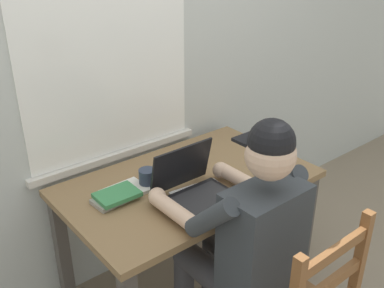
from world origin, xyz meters
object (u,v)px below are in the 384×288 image
object	(u,v)px
desk	(189,197)
landscape_photo_print	(260,159)
laptop	(193,186)
book_stack_main	(116,196)
computer_mouse	(247,180)
coffee_mug_dark	(148,178)
coffee_mug_white	(193,164)
seated_person	(244,235)

from	to	relation	value
desk	landscape_photo_print	world-z (taller)	landscape_photo_print
laptop	book_stack_main	world-z (taller)	laptop
computer_mouse	landscape_photo_print	xyz separation A→B (m)	(0.24, 0.13, -0.02)
laptop	landscape_photo_print	xyz separation A→B (m)	(0.52, 0.07, -0.05)
coffee_mug_dark	laptop	bearing A→B (deg)	-64.16
book_stack_main	landscape_photo_print	distance (m)	0.82
coffee_mug_dark	landscape_photo_print	size ratio (longest dim) A/B	0.92
coffee_mug_dark	landscape_photo_print	bearing A→B (deg)	-13.34
computer_mouse	laptop	bearing A→B (deg)	166.16
computer_mouse	coffee_mug_white	bearing A→B (deg)	119.56
desk	coffee_mug_white	distance (m)	0.17
desk	landscape_photo_print	bearing A→B (deg)	-8.73
coffee_mug_white	seated_person	bearing A→B (deg)	-104.13
coffee_mug_dark	coffee_mug_white	bearing A→B (deg)	-8.58
coffee_mug_white	coffee_mug_dark	distance (m)	0.25
desk	coffee_mug_white	size ratio (longest dim) A/B	10.70
landscape_photo_print	desk	bearing A→B (deg)	-175.07
coffee_mug_dark	book_stack_main	world-z (taller)	coffee_mug_dark
coffee_mug_dark	desk	bearing A→B (deg)	-23.57
coffee_mug_white	landscape_photo_print	xyz separation A→B (m)	(0.38, -0.11, -0.05)
desk	book_stack_main	distance (m)	0.40
computer_mouse	coffee_mug_dark	bearing A→B (deg)	143.70
desk	seated_person	size ratio (longest dim) A/B	0.99
coffee_mug_dark	book_stack_main	xyz separation A→B (m)	(-0.19, -0.02, -0.02)
seated_person	landscape_photo_print	bearing A→B (deg)	37.09
laptop	coffee_mug_white	xyz separation A→B (m)	(0.14, 0.18, -0.00)
seated_person	computer_mouse	bearing A→B (deg)	43.08
desk	coffee_mug_dark	distance (m)	0.25
book_stack_main	coffee_mug_white	bearing A→B (deg)	-2.44
laptop	computer_mouse	xyz separation A→B (m)	(0.28, -0.07, -0.04)
coffee_mug_dark	book_stack_main	size ratio (longest dim) A/B	0.58
seated_person	coffee_mug_dark	bearing A→B (deg)	102.98
coffee_mug_white	coffee_mug_dark	size ratio (longest dim) A/B	0.95
seated_person	laptop	bearing A→B (deg)	93.37
laptop	coffee_mug_dark	bearing A→B (deg)	115.84
laptop	coffee_mug_white	bearing A→B (deg)	51.09
seated_person	coffee_mug_dark	world-z (taller)	seated_person
desk	laptop	distance (m)	0.22
coffee_mug_white	book_stack_main	world-z (taller)	coffee_mug_white
laptop	landscape_photo_print	bearing A→B (deg)	7.11
laptop	coffee_mug_white	world-z (taller)	laptop
desk	seated_person	world-z (taller)	seated_person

